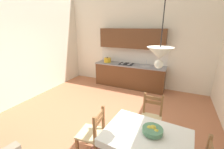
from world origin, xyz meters
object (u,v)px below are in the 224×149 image
object	(u,v)px
kitchen_cabinetry	(130,65)
dining_chair_tv_side	(93,133)
fruit_bowl	(153,130)
dining_chair_kitchen_side	(151,118)
pendant_lamp	(160,54)
dining_table	(146,142)

from	to	relation	value
kitchen_cabinetry	dining_chair_tv_side	distance (m)	3.45
kitchen_cabinetry	fruit_bowl	bearing A→B (deg)	-66.80
dining_chair_tv_side	fruit_bowl	bearing A→B (deg)	2.87
dining_chair_tv_side	fruit_bowl	size ratio (longest dim) A/B	3.10
kitchen_cabinetry	dining_chair_kitchen_side	xyz separation A→B (m)	(1.29, -2.50, -0.41)
dining_chair_kitchen_side	fruit_bowl	size ratio (longest dim) A/B	3.10
kitchen_cabinetry	dining_chair_tv_side	bearing A→B (deg)	-83.05
pendant_lamp	dining_chair_tv_side	bearing A→B (deg)	-179.50
dining_table	kitchen_cabinetry	bearing A→B (deg)	111.84
dining_table	fruit_bowl	distance (m)	0.22
dining_table	fruit_bowl	bearing A→B (deg)	36.13
kitchen_cabinetry	dining_table	bearing A→B (deg)	-68.16
dining_table	dining_chair_kitchen_side	world-z (taller)	dining_chair_kitchen_side
fruit_bowl	dining_chair_tv_side	bearing A→B (deg)	-177.13
fruit_bowl	dining_chair_kitchen_side	bearing A→B (deg)	99.92
fruit_bowl	pendant_lamp	distance (m)	1.15
pendant_lamp	dining_chair_kitchen_side	bearing A→B (deg)	99.25
dining_table	fruit_bowl	world-z (taller)	fruit_bowl
dining_chair_kitchen_side	fruit_bowl	world-z (taller)	dining_chair_kitchen_side
dining_chair_tv_side	pendant_lamp	xyz separation A→B (m)	(1.02, 0.01, 1.52)
kitchen_cabinetry	dining_chair_kitchen_side	distance (m)	2.84
dining_table	pendant_lamp	size ratio (longest dim) A/B	1.64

